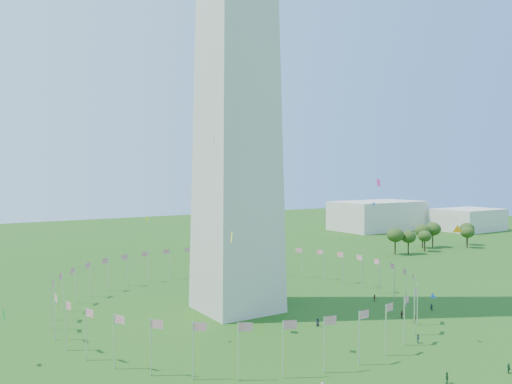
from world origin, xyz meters
The scene contains 6 objects.
flag_ring centered at (0.00, 50.00, 4.50)m, with size 80.24×80.24×9.00m.
gov_building_east_a centered at (150.00, 150.00, 8.00)m, with size 50.00×30.00×16.00m, color beige.
gov_building_east_b centered at (190.00, 120.00, 6.00)m, with size 35.00×25.00×12.00m, color beige.
crowd centered at (9.73, -0.53, 0.86)m, with size 94.42×64.90×1.90m.
kites_aloft centered at (8.55, 21.73, 21.35)m, with size 101.92×65.74×38.84m.
tree_line_east centered at (114.13, 85.65, 4.85)m, with size 53.54×15.50×10.49m.
Camera 1 is at (-58.03, -49.49, 31.75)m, focal length 35.00 mm.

